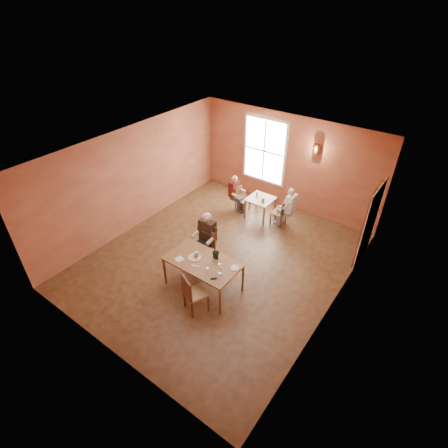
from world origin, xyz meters
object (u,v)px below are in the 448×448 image
Objects in this scene: second_table at (260,208)px; chair_diner_white at (279,212)px; chair_diner_maroon at (243,199)px; diner_white at (280,207)px; main_table at (203,274)px; chair_diner_main at (204,250)px; diner_main at (203,244)px; diner_maroon at (242,195)px; chair_empty at (196,293)px.

chair_diner_white reaches higher than second_table.
chair_diner_white is 1.30m from chair_diner_maroon.
diner_white reaches higher than chair_diner_maroon.
main_table is 1.42× the size of diner_white.
chair_diner_main is 1.15× the size of chair_diner_white.
second_table is 0.74m from diner_white.
chair_diner_main is 2.85m from chair_diner_maroon.
diner_main is (0.00, -0.03, 0.20)m from chair_diner_main.
diner_maroon reaches higher than second_table.
chair_diner_maroon is at bearing 90.00° from diner_maroon.
chair_diner_white is 1.05× the size of chair_diner_maroon.
diner_maroon is (-1.36, 0.00, -0.04)m from diner_white.
diner_white is (0.67, 2.80, -0.07)m from diner_main.
chair_diner_main reaches higher than chair_diner_maroon.
diner_main is 1.12× the size of diner_white.
chair_diner_white reaches higher than main_table.
diner_main is 1.49m from chair_empty.
chair_empty is 4.05m from diner_white.
chair_empty reaches higher than chair_diner_maroon.
chair_empty is 0.81× the size of diner_white.
diner_white is 1.35m from chair_diner_maroon.
diner_maroon is (-0.03, 0.00, 0.16)m from chair_diner_maroon.
diner_main is 2.89m from chair_diner_maroon.
second_table is (-0.01, 2.77, -0.16)m from chair_diner_main.
chair_diner_main is 0.71× the size of diner_main.
diner_white is (0.68, 0.00, 0.28)m from second_table.
diner_main reaches higher than chair_empty.
diner_white is (0.03, 0.00, 0.19)m from chair_diner_white.
main_table is 2.15× the size of chair_diner_maroon.
chair_diner_main is (-0.50, 0.65, 0.08)m from main_table.
diner_maroon reaches higher than chair_empty.
chair_diner_white is at bearing 90.00° from diner_maroon.
chair_diner_main is 0.86× the size of diner_maroon.
chair_diner_main is 1.30× the size of second_table.
main_table is at bearing 128.88° from diner_main.
diner_main is 1.21× the size of diner_maroon.
chair_diner_white is (0.64, 2.80, -0.26)m from diner_main.
main_table is 2.32× the size of second_table.
chair_diner_maroon is at bearing 90.00° from chair_diner_white.
chair_diner_main is 0.98× the size of chair_empty.
second_table is at bearing 90.00° from chair_diner_white.
chair_empty is 4.05m from chair_diner_white.
diner_white reaches higher than chair_empty.
diner_main is at bearing 166.59° from diner_white.
diner_main reaches higher than chair_diner_white.
second_table is at bearing -89.75° from diner_main.
chair_diner_maroon is at bearing 108.77° from main_table.
diner_white is at bearing -103.55° from chair_diner_main.
chair_diner_main is at bearing 14.03° from diner_maroon.
chair_diner_maroon is 0.17m from diner_maroon.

